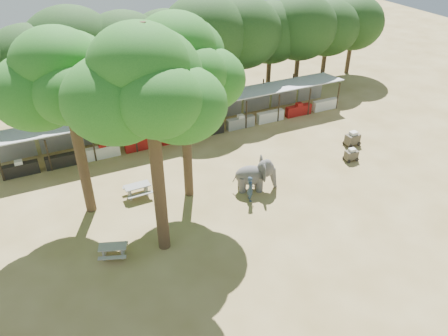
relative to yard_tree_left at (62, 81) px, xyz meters
name	(u,v)px	position (x,y,z in m)	size (l,w,h in m)	color
ground	(278,237)	(9.13, -7.19, -8.20)	(100.00, 100.00, 0.00)	brown
vendor_stalls	(188,120)	(9.13, 6.65, -7.02)	(28.00, 2.99, 2.80)	#A7AAAF
yard_tree_left	(62,81)	(0.00, 0.00, 0.00)	(7.10, 6.90, 11.02)	#332316
yard_tree_center	(145,87)	(3.00, -5.00, 1.01)	(7.10, 6.90, 12.04)	#332316
yard_tree_back	(179,64)	(6.00, -1.00, 0.34)	(7.10, 6.90, 11.36)	#332316
backdrop_trees	(163,47)	(9.13, 11.81, -2.69)	(46.46, 5.95, 8.33)	#332316
elephant	(256,174)	(10.27, -2.44, -7.12)	(2.90, 2.20, 2.15)	#474444
handler	(250,189)	(9.36, -3.42, -7.34)	(0.62, 0.42, 1.73)	#26384C
picnic_table_near	(113,250)	(0.45, -4.81, -7.73)	(1.79, 1.70, 0.72)	gray
picnic_table_far	(137,189)	(3.11, 0.01, -7.68)	(1.63, 1.47, 0.80)	gray
cart_front	(351,155)	(18.20, -2.26, -7.73)	(1.02, 0.70, 0.96)	#3D352A
cart_back	(352,139)	(19.71, -0.50, -7.63)	(1.22, 0.84, 1.15)	#3D352A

